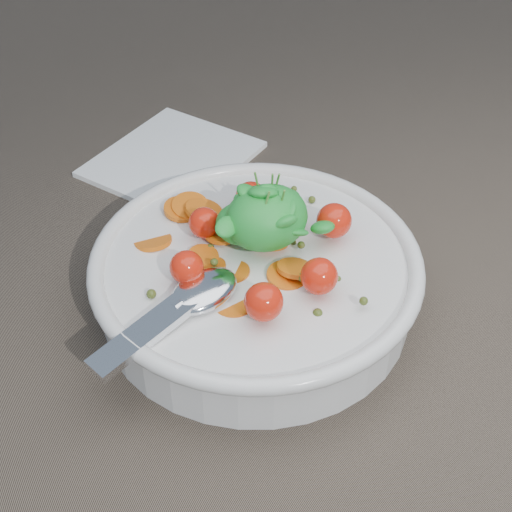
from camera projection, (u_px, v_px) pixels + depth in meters
name	position (u px, v px, depth m)	size (l,w,h in m)	color
ground	(261.00, 312.00, 0.62)	(6.00, 6.00, 0.00)	brown
bowl	(256.00, 276.00, 0.61)	(0.30, 0.28, 0.12)	white
napkin	(173.00, 159.00, 0.80)	(0.17, 0.15, 0.01)	white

